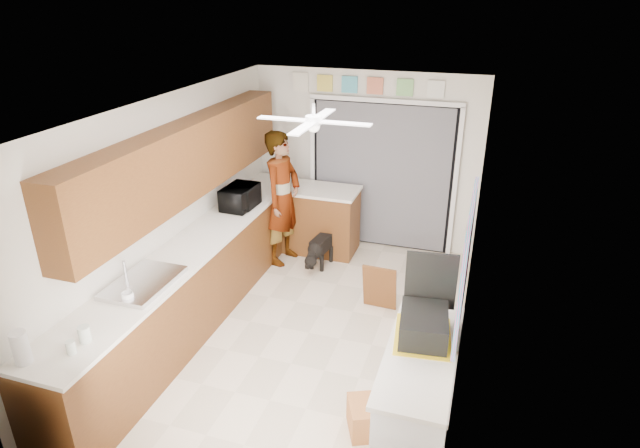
% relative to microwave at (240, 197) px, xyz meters
% --- Properties ---
extents(floor, '(5.00, 5.00, 0.00)m').
position_rel_microwave_xyz_m(floor, '(1.26, -1.03, -1.08)').
color(floor, beige).
rests_on(floor, ground).
extents(ceiling, '(5.00, 5.00, 0.00)m').
position_rel_microwave_xyz_m(ceiling, '(1.26, -1.03, 1.42)').
color(ceiling, white).
rests_on(ceiling, ground).
extents(wall_back, '(3.20, 0.00, 3.20)m').
position_rel_microwave_xyz_m(wall_back, '(1.26, 1.47, 0.17)').
color(wall_back, silver).
rests_on(wall_back, ground).
extents(wall_front, '(3.20, 0.00, 3.20)m').
position_rel_microwave_xyz_m(wall_front, '(1.26, -3.53, 0.17)').
color(wall_front, silver).
rests_on(wall_front, ground).
extents(wall_left, '(0.00, 5.00, 5.00)m').
position_rel_microwave_xyz_m(wall_left, '(-0.34, -1.03, 0.17)').
color(wall_left, silver).
rests_on(wall_left, ground).
extents(wall_right, '(0.00, 5.00, 5.00)m').
position_rel_microwave_xyz_m(wall_right, '(2.86, -1.03, 0.17)').
color(wall_right, silver).
rests_on(wall_right, ground).
extents(left_base_cabinets, '(0.60, 4.80, 0.90)m').
position_rel_microwave_xyz_m(left_base_cabinets, '(-0.04, -1.03, -0.63)').
color(left_base_cabinets, brown).
rests_on(left_base_cabinets, floor).
extents(left_countertop, '(0.62, 4.80, 0.04)m').
position_rel_microwave_xyz_m(left_countertop, '(-0.03, -1.03, -0.16)').
color(left_countertop, white).
rests_on(left_countertop, left_base_cabinets).
extents(upper_cabinets, '(0.32, 4.00, 0.80)m').
position_rel_microwave_xyz_m(upper_cabinets, '(-0.18, -0.83, 0.72)').
color(upper_cabinets, brown).
rests_on(upper_cabinets, wall_left).
extents(sink_basin, '(0.50, 0.76, 0.06)m').
position_rel_microwave_xyz_m(sink_basin, '(-0.03, -2.03, -0.13)').
color(sink_basin, silver).
rests_on(sink_basin, left_countertop).
extents(faucet, '(0.03, 0.03, 0.22)m').
position_rel_microwave_xyz_m(faucet, '(-0.22, -2.03, -0.03)').
color(faucet, silver).
rests_on(faucet, left_countertop).
extents(peninsula_base, '(1.00, 0.60, 0.90)m').
position_rel_microwave_xyz_m(peninsula_base, '(0.76, 0.97, -0.63)').
color(peninsula_base, brown).
rests_on(peninsula_base, floor).
extents(peninsula_top, '(1.04, 0.64, 0.04)m').
position_rel_microwave_xyz_m(peninsula_top, '(0.76, 0.97, -0.16)').
color(peninsula_top, white).
rests_on(peninsula_top, peninsula_base).
extents(back_opening_recess, '(2.00, 0.06, 2.10)m').
position_rel_microwave_xyz_m(back_opening_recess, '(1.51, 1.44, -0.03)').
color(back_opening_recess, black).
rests_on(back_opening_recess, wall_back).
extents(curtain_panel, '(1.90, 0.03, 2.05)m').
position_rel_microwave_xyz_m(curtain_panel, '(1.51, 1.40, -0.03)').
color(curtain_panel, slate).
rests_on(curtain_panel, wall_back).
extents(door_trim_left, '(0.06, 0.04, 2.10)m').
position_rel_microwave_xyz_m(door_trim_left, '(0.49, 1.41, -0.03)').
color(door_trim_left, white).
rests_on(door_trim_left, wall_back).
extents(door_trim_right, '(0.06, 0.04, 2.10)m').
position_rel_microwave_xyz_m(door_trim_right, '(2.53, 1.41, -0.03)').
color(door_trim_right, white).
rests_on(door_trim_right, wall_back).
extents(door_trim_head, '(2.10, 0.04, 0.06)m').
position_rel_microwave_xyz_m(door_trim_head, '(1.51, 1.41, 1.04)').
color(door_trim_head, white).
rests_on(door_trim_head, wall_back).
extents(header_frame_0, '(0.22, 0.02, 0.22)m').
position_rel_microwave_xyz_m(header_frame_0, '(0.66, 1.44, 1.22)').
color(header_frame_0, '#DBC849').
rests_on(header_frame_0, wall_back).
extents(header_frame_1, '(0.22, 0.02, 0.22)m').
position_rel_microwave_xyz_m(header_frame_1, '(1.01, 1.44, 1.22)').
color(header_frame_1, '#49A9C3').
rests_on(header_frame_1, wall_back).
extents(header_frame_2, '(0.22, 0.02, 0.22)m').
position_rel_microwave_xyz_m(header_frame_2, '(1.36, 1.44, 1.22)').
color(header_frame_2, '#D57050').
rests_on(header_frame_2, wall_back).
extents(header_frame_3, '(0.22, 0.02, 0.22)m').
position_rel_microwave_xyz_m(header_frame_3, '(1.76, 1.44, 1.22)').
color(header_frame_3, '#77BC6B').
rests_on(header_frame_3, wall_back).
extents(header_frame_4, '(0.22, 0.02, 0.22)m').
position_rel_microwave_xyz_m(header_frame_4, '(2.16, 1.44, 1.22)').
color(header_frame_4, silver).
rests_on(header_frame_4, wall_back).
extents(route66_sign, '(0.22, 0.02, 0.26)m').
position_rel_microwave_xyz_m(route66_sign, '(0.31, 1.44, 1.22)').
color(route66_sign, silver).
rests_on(route66_sign, wall_back).
extents(right_counter_base, '(0.50, 1.40, 0.90)m').
position_rel_microwave_xyz_m(right_counter_base, '(2.61, -2.23, -0.63)').
color(right_counter_base, white).
rests_on(right_counter_base, floor).
extents(right_counter_top, '(0.54, 1.44, 0.04)m').
position_rel_microwave_xyz_m(right_counter_top, '(2.60, -2.23, -0.16)').
color(right_counter_top, white).
rests_on(right_counter_top, right_counter_base).
extents(abstract_painting, '(0.03, 1.15, 0.95)m').
position_rel_microwave_xyz_m(abstract_painting, '(2.84, -2.03, 0.57)').
color(abstract_painting, '#E956BD').
rests_on(abstract_painting, wall_right).
extents(ceiling_fan, '(1.14, 1.14, 0.24)m').
position_rel_microwave_xyz_m(ceiling_fan, '(1.26, -0.83, 1.24)').
color(ceiling_fan, white).
rests_on(ceiling_fan, ceiling).
extents(microwave, '(0.37, 0.53, 0.29)m').
position_rel_microwave_xyz_m(microwave, '(0.00, 0.00, 0.00)').
color(microwave, black).
rests_on(microwave, left_countertop).
extents(cup, '(0.13, 0.13, 0.09)m').
position_rel_microwave_xyz_m(cup, '(0.01, -2.32, -0.10)').
color(cup, white).
rests_on(cup, left_countertop).
extents(jar_a, '(0.10, 0.10, 0.13)m').
position_rel_microwave_xyz_m(jar_a, '(0.06, -2.92, -0.08)').
color(jar_a, silver).
rests_on(jar_a, left_countertop).
extents(jar_b, '(0.09, 0.09, 0.11)m').
position_rel_microwave_xyz_m(jar_b, '(0.06, -3.08, -0.09)').
color(jar_b, silver).
rests_on(jar_b, left_countertop).
extents(paper_towel_roll, '(0.15, 0.15, 0.27)m').
position_rel_microwave_xyz_m(paper_towel_roll, '(-0.20, -3.28, -0.01)').
color(paper_towel_roll, white).
rests_on(paper_towel_roll, left_countertop).
extents(suitcase, '(0.42, 0.53, 0.21)m').
position_rel_microwave_xyz_m(suitcase, '(2.58, -2.04, -0.04)').
color(suitcase, black).
rests_on(suitcase, right_counter_top).
extents(suitcase_rim, '(0.50, 0.63, 0.02)m').
position_rel_microwave_xyz_m(suitcase_rim, '(2.58, -2.04, -0.15)').
color(suitcase_rim, yellow).
rests_on(suitcase_rim, suitcase).
extents(suitcase_lid, '(0.42, 0.08, 0.50)m').
position_rel_microwave_xyz_m(suitcase_lid, '(2.58, -1.75, 0.21)').
color(suitcase_lid, black).
rests_on(suitcase_lid, suitcase).
extents(cardboard_box, '(0.55, 0.49, 0.28)m').
position_rel_microwave_xyz_m(cardboard_box, '(2.26, -2.18, -0.94)').
color(cardboard_box, '#A65F34').
rests_on(cardboard_box, floor).
extents(cabinet_door_panel, '(0.40, 0.17, 0.59)m').
position_rel_microwave_xyz_m(cabinet_door_panel, '(1.89, -0.32, -0.79)').
color(cabinet_door_panel, brown).
rests_on(cabinet_door_panel, floor).
extents(man, '(0.54, 0.73, 1.83)m').
position_rel_microwave_xyz_m(man, '(0.36, 0.52, -0.17)').
color(man, white).
rests_on(man, floor).
extents(dog, '(0.34, 0.63, 0.47)m').
position_rel_microwave_xyz_m(dog, '(0.91, 0.52, -0.85)').
color(dog, black).
rests_on(dog, floor).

